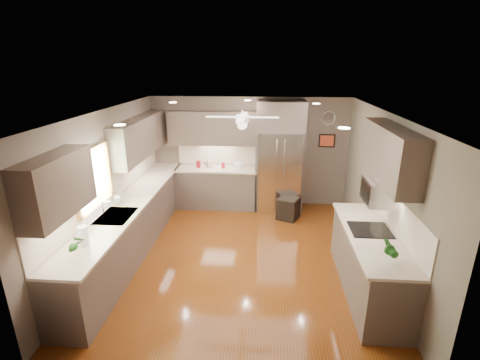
# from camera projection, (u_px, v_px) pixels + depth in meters

# --- Properties ---
(floor) EXTENTS (5.00, 5.00, 0.00)m
(floor) POSITION_uv_depth(u_px,v_px,m) (241.00, 256.00, 6.08)
(floor) COLOR #4F280A
(floor) RESTS_ON ground
(ceiling) EXTENTS (5.00, 5.00, 0.00)m
(ceiling) POSITION_uv_depth(u_px,v_px,m) (241.00, 112.00, 5.28)
(ceiling) COLOR white
(ceiling) RESTS_ON ground
(wall_back) EXTENTS (4.50, 0.00, 4.50)m
(wall_back) POSITION_uv_depth(u_px,v_px,m) (249.00, 152.00, 8.04)
(wall_back) COLOR #65584D
(wall_back) RESTS_ON ground
(wall_front) EXTENTS (4.50, 0.00, 4.50)m
(wall_front) POSITION_uv_depth(u_px,v_px,m) (221.00, 280.00, 3.32)
(wall_front) COLOR #65584D
(wall_front) RESTS_ON ground
(wall_left) EXTENTS (0.00, 5.00, 5.00)m
(wall_left) POSITION_uv_depth(u_px,v_px,m) (108.00, 186.00, 5.84)
(wall_left) COLOR #65584D
(wall_left) RESTS_ON ground
(wall_right) EXTENTS (0.00, 5.00, 5.00)m
(wall_right) POSITION_uv_depth(u_px,v_px,m) (382.00, 193.00, 5.51)
(wall_right) COLOR #65584D
(wall_right) RESTS_ON ground
(canister_a) EXTENTS (0.12, 0.12, 0.15)m
(canister_a) POSITION_uv_depth(u_px,v_px,m) (198.00, 164.00, 7.90)
(canister_a) COLOR maroon
(canister_a) RESTS_ON back_run
(canister_b) EXTENTS (0.09, 0.09, 0.13)m
(canister_b) POSITION_uv_depth(u_px,v_px,m) (206.00, 164.00, 7.91)
(canister_b) COLOR silver
(canister_b) RESTS_ON back_run
(canister_c) EXTENTS (0.12, 0.12, 0.17)m
(canister_c) POSITION_uv_depth(u_px,v_px,m) (210.00, 164.00, 7.89)
(canister_c) COLOR beige
(canister_c) RESTS_ON back_run
(canister_d) EXTENTS (0.10, 0.10, 0.12)m
(canister_d) POSITION_uv_depth(u_px,v_px,m) (223.00, 165.00, 7.87)
(canister_d) COLOR maroon
(canister_d) RESTS_ON back_run
(soap_bottle) EXTENTS (0.11, 0.12, 0.19)m
(soap_bottle) POSITION_uv_depth(u_px,v_px,m) (118.00, 198.00, 5.87)
(soap_bottle) COLOR white
(soap_bottle) RESTS_ON left_run
(potted_plant_left) EXTENTS (0.18, 0.13, 0.32)m
(potted_plant_left) POSITION_uv_depth(u_px,v_px,m) (75.00, 243.00, 4.29)
(potted_plant_left) COLOR #194F16
(potted_plant_left) RESTS_ON left_run
(potted_plant_right) EXTENTS (0.19, 0.17, 0.31)m
(potted_plant_right) POSITION_uv_depth(u_px,v_px,m) (389.00, 248.00, 4.19)
(potted_plant_right) COLOR #194F16
(potted_plant_right) RESTS_ON right_run
(bowl) EXTENTS (0.29, 0.29, 0.06)m
(bowl) POSITION_uv_depth(u_px,v_px,m) (239.00, 167.00, 7.87)
(bowl) COLOR beige
(bowl) RESTS_ON back_run
(left_run) EXTENTS (0.65, 4.70, 1.45)m
(left_run) POSITION_uv_depth(u_px,v_px,m) (133.00, 224.00, 6.21)
(left_run) COLOR #4D3F38
(left_run) RESTS_ON ground
(back_run) EXTENTS (1.85, 0.65, 1.45)m
(back_run) POSITION_uv_depth(u_px,v_px,m) (217.00, 186.00, 8.06)
(back_run) COLOR #4D3F38
(back_run) RESTS_ON ground
(uppers) EXTENTS (4.50, 4.70, 0.95)m
(uppers) POSITION_uv_depth(u_px,v_px,m) (203.00, 142.00, 6.20)
(uppers) COLOR #4D3F38
(uppers) RESTS_ON wall_left
(window) EXTENTS (0.05, 1.12, 0.92)m
(window) POSITION_uv_depth(u_px,v_px,m) (93.00, 178.00, 5.27)
(window) COLOR #BFF2B2
(window) RESTS_ON wall_left
(sink) EXTENTS (0.50, 0.70, 0.32)m
(sink) POSITION_uv_depth(u_px,v_px,m) (116.00, 217.00, 5.46)
(sink) COLOR silver
(sink) RESTS_ON left_run
(refrigerator) EXTENTS (1.06, 0.75, 2.45)m
(refrigerator) POSITION_uv_depth(u_px,v_px,m) (280.00, 159.00, 7.68)
(refrigerator) COLOR silver
(refrigerator) RESTS_ON ground
(right_run) EXTENTS (0.70, 2.20, 1.45)m
(right_run) POSITION_uv_depth(u_px,v_px,m) (369.00, 262.00, 5.03)
(right_run) COLOR #4D3F38
(right_run) RESTS_ON ground
(microwave) EXTENTS (0.43, 0.55, 0.34)m
(microwave) POSITION_uv_depth(u_px,v_px,m) (380.00, 191.00, 4.94)
(microwave) COLOR silver
(microwave) RESTS_ON wall_right
(ceiling_fan) EXTENTS (1.18, 1.18, 0.32)m
(ceiling_fan) POSITION_uv_depth(u_px,v_px,m) (242.00, 120.00, 5.61)
(ceiling_fan) COLOR white
(ceiling_fan) RESTS_ON ceiling
(recessed_lights) EXTENTS (2.84, 3.14, 0.01)m
(recessed_lights) POSITION_uv_depth(u_px,v_px,m) (240.00, 109.00, 5.66)
(recessed_lights) COLOR white
(recessed_lights) RESTS_ON ceiling
(wall_clock) EXTENTS (0.30, 0.03, 0.30)m
(wall_clock) POSITION_uv_depth(u_px,v_px,m) (329.00, 118.00, 7.64)
(wall_clock) COLOR white
(wall_clock) RESTS_ON wall_back
(framed_print) EXTENTS (0.36, 0.03, 0.30)m
(framed_print) POSITION_uv_depth(u_px,v_px,m) (327.00, 141.00, 7.79)
(framed_print) COLOR black
(framed_print) RESTS_ON wall_back
(stool) EXTENTS (0.54, 0.54, 0.48)m
(stool) POSITION_uv_depth(u_px,v_px,m) (288.00, 208.00, 7.48)
(stool) COLOR black
(stool) RESTS_ON ground
(paper_towel) EXTENTS (0.12, 0.12, 0.30)m
(paper_towel) POSITION_uv_depth(u_px,v_px,m) (84.00, 236.00, 4.51)
(paper_towel) COLOR white
(paper_towel) RESTS_ON left_run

